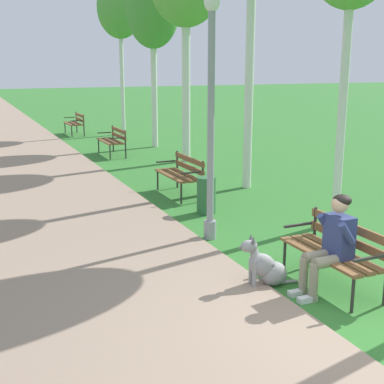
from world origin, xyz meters
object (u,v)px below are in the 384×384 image
(park_bench_near, at_px, (336,248))
(lamp_post_near, at_px, (211,116))
(park_bench_mid, at_px, (182,172))
(birch_tree_sixth, at_px, (120,9))
(litter_bin, at_px, (206,195))
(dog_grey, at_px, (266,267))
(person_seated_on_near_bench, at_px, (332,241))
(park_bench_far, at_px, (113,139))
(park_bench_furthest, at_px, (75,122))
(birch_tree_fifth, at_px, (153,10))

(park_bench_near, distance_m, lamp_post_near, 2.84)
(park_bench_mid, bearing_deg, park_bench_near, -90.80)
(park_bench_near, relative_size, birch_tree_sixth, 0.25)
(park_bench_near, height_order, birch_tree_sixth, birch_tree_sixth)
(park_bench_near, xyz_separation_m, litter_bin, (-0.05, 3.71, -0.16))
(birch_tree_sixth, bearing_deg, dog_grey, -99.92)
(person_seated_on_near_bench, relative_size, lamp_post_near, 0.33)
(park_bench_mid, relative_size, park_bench_far, 1.00)
(park_bench_near, xyz_separation_m, park_bench_far, (0.11, 10.77, 0.00))
(park_bench_mid, relative_size, park_bench_furthest, 1.00)
(park_bench_near, relative_size, birch_tree_fifth, 0.26)
(park_bench_mid, distance_m, person_seated_on_near_bench, 5.38)
(person_seated_on_near_bench, bearing_deg, park_bench_near, 36.84)
(park_bench_mid, height_order, lamp_post_near, lamp_post_near)
(park_bench_mid, distance_m, lamp_post_near, 3.30)
(park_bench_far, relative_size, birch_tree_sixth, 0.25)
(park_bench_mid, xyz_separation_m, lamp_post_near, (-0.71, -2.87, 1.47))
(lamp_post_near, xyz_separation_m, birch_tree_sixth, (2.46, 13.11, 2.83))
(park_bench_mid, xyz_separation_m, person_seated_on_near_bench, (-0.28, -5.37, 0.17))
(park_bench_far, xyz_separation_m, litter_bin, (-0.16, -7.06, -0.16))
(park_bench_near, bearing_deg, park_bench_mid, 89.20)
(park_bench_far, bearing_deg, birch_tree_fifth, 32.36)
(birch_tree_fifth, bearing_deg, dog_grey, -103.12)
(park_bench_far, bearing_deg, person_seated_on_near_bench, -91.65)
(park_bench_near, bearing_deg, birch_tree_sixth, 83.24)
(park_bench_far, relative_size, lamp_post_near, 0.39)
(dog_grey, bearing_deg, park_bench_mid, 79.72)
(park_bench_near, relative_size, lamp_post_near, 0.39)
(park_bench_furthest, bearing_deg, birch_tree_fifth, -66.89)
(birch_tree_sixth, height_order, litter_bin, birch_tree_sixth)
(park_bench_mid, bearing_deg, dog_grey, -100.28)
(park_bench_mid, height_order, birch_tree_sixth, birch_tree_sixth)
(park_bench_furthest, height_order, person_seated_on_near_bench, person_seated_on_near_bench)
(park_bench_far, distance_m, birch_tree_fifth, 4.48)
(birch_tree_sixth, xyz_separation_m, litter_bin, (-1.88, -11.74, -4.46))
(dog_grey, bearing_deg, litter_bin, 77.29)
(person_seated_on_near_bench, xyz_separation_m, litter_bin, (0.16, 3.87, -0.33))
(dog_grey, distance_m, birch_tree_fifth, 12.59)
(park_bench_near, height_order, litter_bin, park_bench_near)
(park_bench_near, relative_size, park_bench_furthest, 1.00)
(park_bench_near, distance_m, birch_tree_fifth, 12.68)
(park_bench_far, height_order, litter_bin, park_bench_far)
(lamp_post_near, xyz_separation_m, litter_bin, (0.58, 1.37, -1.63))
(park_bench_far, bearing_deg, dog_grey, -95.04)
(park_bench_far, distance_m, birch_tree_sixth, 6.59)
(park_bench_furthest, bearing_deg, person_seated_on_near_bench, -90.93)
(park_bench_far, xyz_separation_m, dog_grey, (-0.92, -10.43, -0.25))
(person_seated_on_near_bench, bearing_deg, park_bench_mid, 87.02)
(park_bench_near, xyz_separation_m, park_bench_mid, (0.07, 5.22, 0.00))
(lamp_post_near, relative_size, birch_tree_sixth, 0.64)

